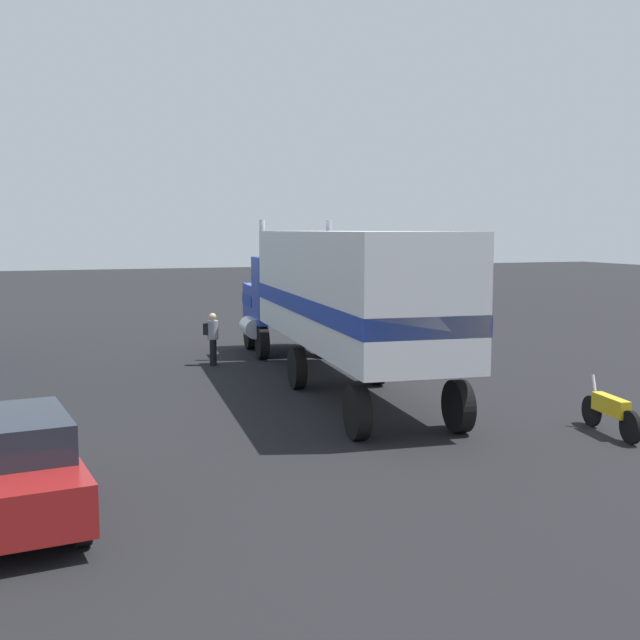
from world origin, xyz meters
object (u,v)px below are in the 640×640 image
(semi_truck, at_px, (336,292))
(motorcycle, at_px, (610,411))
(person_bystander, at_px, (212,337))
(parked_car, at_px, (6,465))

(semi_truck, height_order, motorcycle, semi_truck)
(person_bystander, distance_m, motorcycle, 12.47)
(semi_truck, height_order, person_bystander, semi_truck)
(semi_truck, bearing_deg, motorcycle, -152.38)
(person_bystander, xyz_separation_m, motorcycle, (-10.96, -5.93, -0.41))
(person_bystander, bearing_deg, parked_car, 154.92)
(person_bystander, relative_size, motorcycle, 0.78)
(motorcycle, bearing_deg, semi_truck, 27.62)
(person_bystander, bearing_deg, motorcycle, -151.58)
(semi_truck, bearing_deg, parked_car, 133.42)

